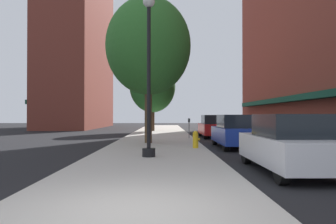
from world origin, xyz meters
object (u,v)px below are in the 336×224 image
tree_near (153,86)px  car_red (213,127)px  fire_hydrant (196,139)px  tree_mid (148,46)px  car_blue (235,132)px  car_white (289,144)px  parking_meter_near (189,126)px  lamppost (149,72)px

tree_near → car_red: (4.78, -7.72, -3.69)m
fire_hydrant → tree_mid: tree_mid is taller
fire_hydrant → car_blue: (2.11, 1.21, 0.29)m
car_white → fire_hydrant: bearing=108.9°
car_blue → car_red: (0.00, 7.35, 0.00)m
tree_near → parking_meter_near: bearing=-74.3°
lamppost → tree_mid: (-0.34, 5.85, 2.24)m
lamppost → tree_mid: size_ratio=0.74×
tree_mid → car_red: tree_mid is taller
fire_hydrant → parking_meter_near: (0.16, 6.21, 0.43)m
tree_near → car_red: tree_near is taller
car_red → car_white: bearing=-87.9°
lamppost → parking_meter_near: bearing=76.9°
parking_meter_near → tree_near: tree_near is taller
lamppost → car_red: bearing=70.5°
parking_meter_near → car_red: car_red is taller
fire_hydrant → car_blue: bearing=29.7°
fire_hydrant → car_blue: 2.45m
tree_near → car_white: 22.73m
tree_mid → car_white: size_ratio=1.87×
tree_mid → fire_hydrant: bearing=-50.0°
lamppost → tree_near: tree_near is taller
fire_hydrant → car_red: 8.82m
fire_hydrant → car_white: 6.02m
car_blue → fire_hydrant: bearing=-148.1°
car_white → car_blue: size_ratio=1.00×
tree_mid → car_red: size_ratio=1.87×
fire_hydrant → car_red: car_red is taller
parking_meter_near → car_red: 3.06m
car_blue → car_white: bearing=-87.9°
tree_near → car_white: tree_near is taller
car_blue → tree_mid: bearing=162.6°
lamppost → tree_near: bearing=92.0°
car_white → car_blue: bearing=88.4°
tree_near → car_blue: (4.78, -15.08, -3.69)m
parking_meter_near → car_red: bearing=50.3°
tree_near → tree_mid: bearing=-88.6°
lamppost → tree_near: 19.40m
car_white → car_red: size_ratio=1.00×
fire_hydrant → tree_mid: 6.12m
parking_meter_near → tree_mid: bearing=-126.2°
lamppost → car_white: bearing=-32.0°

